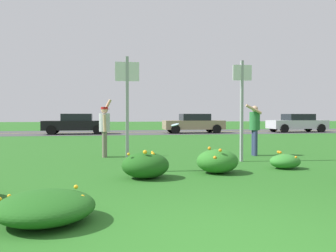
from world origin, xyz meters
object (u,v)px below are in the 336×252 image
object	(u,v)px
person_catcher_green_shirt	(254,126)
frisbee_pale_blue	(175,125)
car_silver_leftmost	(297,123)
car_black_center_right	(76,124)
car_tan_center_left	(194,123)
sign_post_by_roadside	(242,101)
sign_post_near_path	(127,103)
person_thrower_red_cap_gray_shirt	(105,126)

from	to	relation	value
person_catcher_green_shirt	frisbee_pale_blue	world-z (taller)	person_catcher_green_shirt
car_silver_leftmost	car_black_center_right	world-z (taller)	same
person_catcher_green_shirt	car_tan_center_left	distance (m)	14.95
sign_post_by_roadside	car_black_center_right	world-z (taller)	sign_post_by_roadside
sign_post_near_path	person_thrower_red_cap_gray_shirt	bearing A→B (deg)	99.78
person_catcher_green_shirt	car_black_center_right	bearing A→B (deg)	114.98
frisbee_pale_blue	car_silver_leftmost	world-z (taller)	car_silver_leftmost
sign_post_near_path	frisbee_pale_blue	xyz separation A→B (m)	(1.66, 2.65, -0.60)
car_silver_leftmost	car_black_center_right	size ratio (longest dim) A/B	1.00
sign_post_by_roadside	car_tan_center_left	size ratio (longest dim) A/B	0.64
person_thrower_red_cap_gray_shirt	car_tan_center_left	distance (m)	15.86
sign_post_near_path	person_catcher_green_shirt	distance (m)	5.13
sign_post_near_path	frisbee_pale_blue	bearing A→B (deg)	57.87
sign_post_by_roadside	frisbee_pale_blue	xyz separation A→B (m)	(-1.69, 1.34, -0.71)
sign_post_near_path	car_tan_center_left	bearing A→B (deg)	70.92
car_black_center_right	car_silver_leftmost	bearing A→B (deg)	0.00
sign_post_by_roadside	person_thrower_red_cap_gray_shirt	size ratio (longest dim) A/B	1.56
sign_post_near_path	car_tan_center_left	world-z (taller)	sign_post_near_path
sign_post_by_roadside	person_thrower_red_cap_gray_shirt	bearing A→B (deg)	155.43
person_thrower_red_cap_gray_shirt	car_tan_center_left	xyz separation A→B (m)	(6.59, 14.42, -0.24)
sign_post_near_path	car_black_center_right	distance (m)	17.72
car_tan_center_left	car_black_center_right	size ratio (longest dim) A/B	1.00
sign_post_near_path	car_silver_leftmost	distance (m)	22.78
car_silver_leftmost	car_tan_center_left	xyz separation A→B (m)	(-8.50, 0.00, 0.00)
sign_post_near_path	car_silver_leftmost	bearing A→B (deg)	50.27
person_thrower_red_cap_gray_shirt	frisbee_pale_blue	distance (m)	2.24
person_catcher_green_shirt	car_tan_center_left	bearing A→B (deg)	83.43
person_thrower_red_cap_gray_shirt	car_silver_leftmost	world-z (taller)	person_thrower_red_cap_gray_shirt
person_thrower_red_cap_gray_shirt	frisbee_pale_blue	xyz separation A→B (m)	(2.20, -0.43, 0.05)
car_tan_center_left	person_catcher_green_shirt	bearing A→B (deg)	-96.57
car_silver_leftmost	sign_post_by_roadside	bearing A→B (deg)	-124.66
person_catcher_green_shirt	car_silver_leftmost	size ratio (longest dim) A/B	0.38
frisbee_pale_blue	car_black_center_right	bearing A→B (deg)	105.93
person_catcher_green_shirt	car_black_center_right	xyz separation A→B (m)	(-6.92, 14.85, -0.25)
frisbee_pale_blue	car_tan_center_left	bearing A→B (deg)	73.53
person_thrower_red_cap_gray_shirt	person_catcher_green_shirt	xyz separation A→B (m)	(4.88, -0.43, 0.01)
person_thrower_red_cap_gray_shirt	frisbee_pale_blue	size ratio (longest dim) A/B	7.50
person_catcher_green_shirt	car_black_center_right	size ratio (longest dim) A/B	0.38
car_tan_center_left	sign_post_by_roadside	bearing A→B (deg)	-99.47
car_black_center_right	person_thrower_red_cap_gray_shirt	bearing A→B (deg)	-81.94
person_catcher_green_shirt	car_tan_center_left	world-z (taller)	person_catcher_green_shirt
sign_post_by_roadside	car_silver_leftmost	distance (m)	19.72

